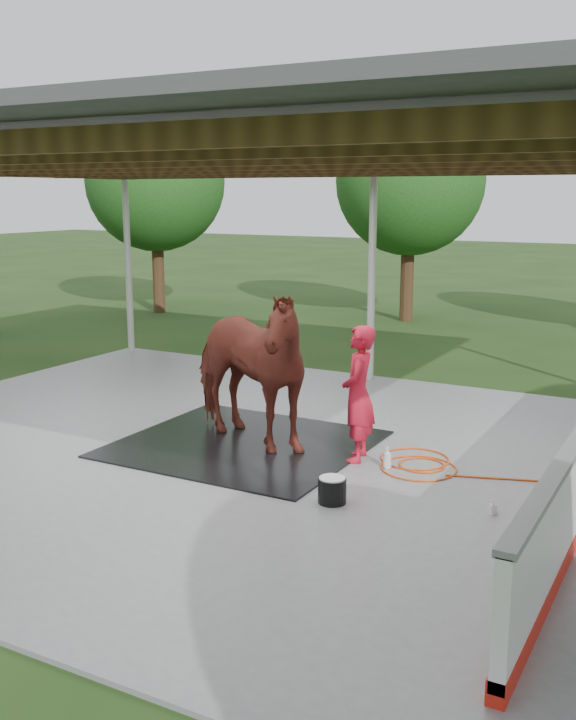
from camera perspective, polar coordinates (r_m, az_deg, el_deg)
The scene contains 11 objects.
ground at distance 11.13m, azimuth -3.71°, elevation -6.46°, with size 100.00×100.00×0.00m, color #1E3814.
concrete_slab at distance 11.12m, azimuth -3.71°, elevation -6.34°, with size 12.00×10.00×0.05m, color slate.
pavilion_structure at distance 10.58m, azimuth -4.01°, elevation 14.39°, with size 12.60×10.60×4.05m.
tree_belt at distance 11.20m, azimuth -0.11°, elevation 13.37°, with size 28.00×28.00×5.80m.
rubber_mat at distance 11.21m, azimuth -3.17°, elevation -5.97°, with size 3.26×3.06×0.02m, color black.
horse at distance 10.93m, azimuth -3.24°, elevation -0.41°, with size 1.19×2.61×2.20m, color maroon.
handler at distance 10.39m, azimuth 5.02°, elevation -2.40°, with size 0.65×0.43×1.78m, color red.
wash_bucket at distance 9.16m, azimuth 3.16°, elevation -9.20°, with size 0.32×0.32×0.30m.
soap_bottle_a at distance 10.31m, azimuth 7.07°, elevation -6.91°, with size 0.11×0.11×0.28m, color silver.
soap_bottle_b at distance 9.14m, azimuth 14.35°, elevation -10.06°, with size 0.08×0.08×0.17m, color #338CD8.
hose_coil at distance 10.53m, azimuth 9.29°, elevation -7.32°, with size 2.30×1.26×0.02m.
Camera 1 is at (5.68, -8.91, 3.48)m, focal length 40.00 mm.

